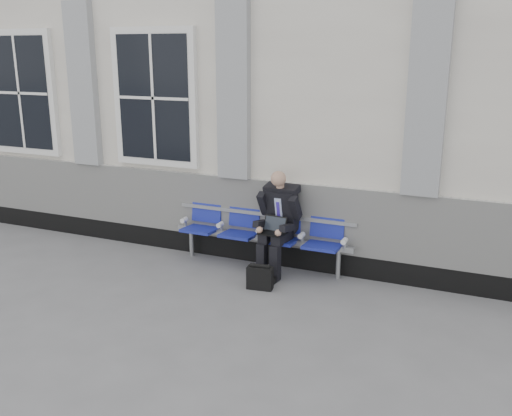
% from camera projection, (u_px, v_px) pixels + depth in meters
% --- Properties ---
extents(ground, '(70.00, 70.00, 0.00)m').
position_uv_depth(ground, '(80.00, 277.00, 7.57)').
color(ground, slate).
rests_on(ground, ground).
extents(station_building, '(14.40, 4.40, 4.49)m').
position_uv_depth(station_building, '(200.00, 90.00, 10.05)').
color(station_building, silver).
rests_on(station_building, ground).
extents(bench, '(2.60, 0.47, 0.91)m').
position_uv_depth(bench, '(262.00, 228.00, 7.81)').
color(bench, '#9EA0A3').
rests_on(bench, ground).
extents(businessman, '(0.58, 0.77, 1.40)m').
position_uv_depth(businessman, '(278.00, 219.00, 7.53)').
color(businessman, black).
rests_on(businessman, ground).
extents(briefcase, '(0.34, 0.18, 0.33)m').
position_uv_depth(briefcase, '(260.00, 277.00, 7.16)').
color(briefcase, black).
rests_on(briefcase, ground).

